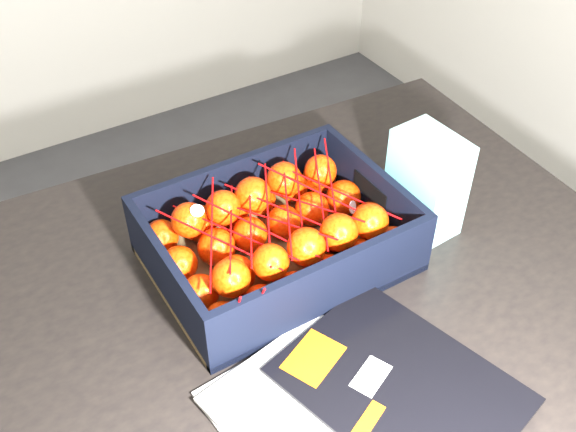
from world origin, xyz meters
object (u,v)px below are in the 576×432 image
table (251,349)px  produce_crate (277,244)px  magazine_stack (355,413)px  retail_carton (426,183)px

table → produce_crate: size_ratio=3.46×
magazine_stack → table: bearing=96.1°
table → retail_carton: size_ratio=7.59×
produce_crate → retail_carton: size_ratio=2.19×
magazine_stack → produce_crate: (0.06, 0.28, 0.02)m
table → retail_carton: (0.32, 0.01, 0.18)m
table → magazine_stack: magazine_stack is taller
retail_carton → produce_crate: bearing=165.1°
produce_crate → retail_carton: bearing=-11.5°
table → produce_crate: (0.08, 0.06, 0.13)m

